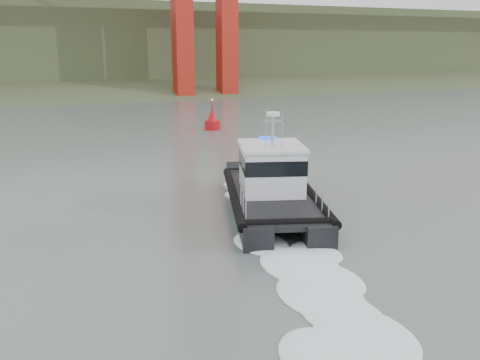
{
  "coord_description": "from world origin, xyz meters",
  "views": [
    {
      "loc": [
        -9.91,
        -13.12,
        8.71
      ],
      "look_at": [
        0.07,
        9.81,
        2.4
      ],
      "focal_mm": 40.0,
      "sensor_mm": 36.0,
      "label": 1
    }
  ],
  "objects": [
    {
      "name": "nav_buoy",
      "position": [
        9.95,
        39.86,
        0.92
      ],
      "size": [
        1.67,
        1.67,
        3.49
      ],
      "color": "#B10C10",
      "rests_on": "ground"
    },
    {
      "name": "ground",
      "position": [
        0.0,
        0.0,
        0.0
      ],
      "size": [
        400.0,
        400.0,
        0.0
      ],
      "primitive_type": "plane",
      "color": "#56665F",
      "rests_on": "ground"
    },
    {
      "name": "headlands",
      "position": [
        0.0,
        125.5,
        7.05
      ],
      "size": [
        500.0,
        105.36,
        27.12
      ],
      "color": "#3C4A2A",
      "rests_on": "ground"
    },
    {
      "name": "patrol_boat",
      "position": [
        2.66,
        11.48,
        1.39
      ],
      "size": [
        7.58,
        12.17,
        5.55
      ],
      "rotation": [
        0.0,
        0.0,
        -0.32
      ],
      "color": "black",
      "rests_on": "ground"
    }
  ]
}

